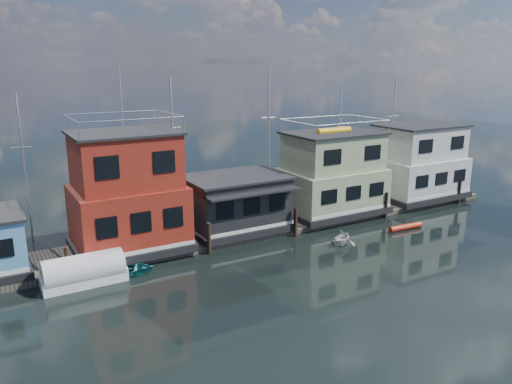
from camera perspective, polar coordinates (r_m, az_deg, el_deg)
ground at (r=28.84m, az=9.95°, el=-11.39°), size 160.00×160.00×0.00m
dock at (r=37.99m, az=-1.64°, el=-4.33°), size 48.00×5.00×0.40m
houseboat_red at (r=33.86m, az=-14.46°, el=-0.27°), size 7.40×5.90×11.86m
houseboat_dark at (r=37.09m, az=-2.33°, el=-1.22°), size 7.40×6.10×4.06m
houseboat_green at (r=41.61m, az=8.70°, el=1.99°), size 8.40×5.90×7.03m
houseboat_white at (r=48.38m, az=18.04°, el=3.19°), size 8.40×5.90×6.66m
pilings at (r=35.23m, az=0.03°, el=-4.32°), size 42.28×0.28×2.20m
background_masts at (r=44.04m, az=0.07°, el=5.51°), size 36.40×0.16×12.00m
dinghy_teal at (r=31.68m, az=-14.60°, el=-8.51°), size 4.00×3.44×0.70m
tarp_runabout at (r=30.99m, az=-19.09°, el=-8.66°), size 4.74×1.96×1.91m
red_kayak at (r=40.21m, az=16.71°, el=-3.85°), size 3.03×0.63×0.44m
dinghy_white at (r=35.91m, az=9.83°, el=-5.10°), size 2.69×2.57×1.10m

